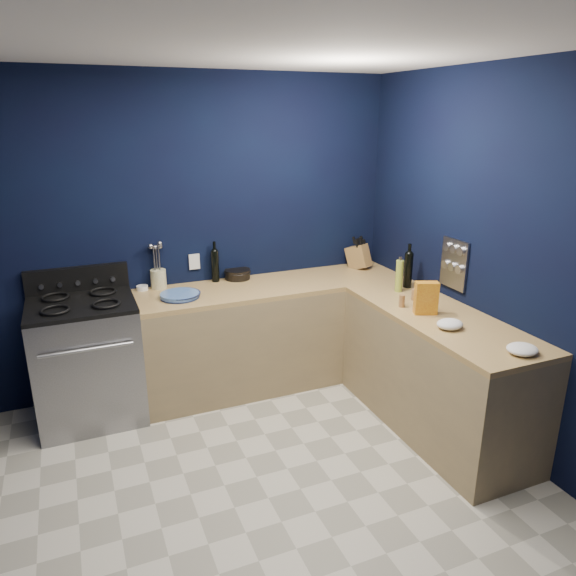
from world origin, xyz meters
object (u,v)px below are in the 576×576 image
gas_range (88,363)px  knife_block (358,257)px  crouton_bag (426,298)px  utensil_crock (159,279)px  plate_stack (180,295)px

gas_range → knife_block: 2.50m
knife_block → crouton_bag: crouton_bag is taller
gas_range → crouton_bag: 2.58m
utensil_crock → gas_range: bearing=-156.3°
plate_stack → knife_block: size_ratio=1.43×
gas_range → plate_stack: 0.86m
crouton_bag → plate_stack: bearing=168.2°
gas_range → knife_block: knife_block is taller
utensil_crock → plate_stack: bearing=-70.8°
plate_stack → utensil_crock: (-0.11, 0.31, 0.06)m
plate_stack → crouton_bag: 1.87m
utensil_crock → knife_block: size_ratio=0.75×
utensil_crock → knife_block: bearing=-3.2°
utensil_crock → knife_block: knife_block is taller
gas_range → knife_block: size_ratio=4.39×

